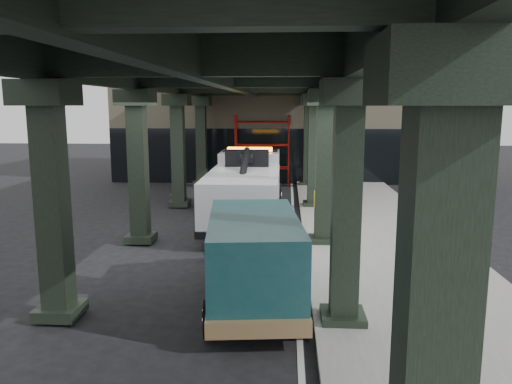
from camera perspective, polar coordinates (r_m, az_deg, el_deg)
The scene contains 8 objects.
ground at distance 14.58m, azimuth -2.20°, elevation -8.15°, with size 90.00×90.00×0.00m, color black.
sidewalk at distance 16.69m, azimuth 14.17°, elevation -5.85°, with size 5.00×40.00×0.15m, color gray.
lane_stripe at distance 16.42m, azimuth 4.46°, elevation -6.08°, with size 0.12×38.00×0.01m, color silver.
viaduct at distance 15.93m, azimuth -3.06°, elevation 13.28°, with size 7.40×32.00×6.40m.
building at distance 33.80m, azimuth 4.62°, elevation 8.96°, with size 22.00×10.00×8.00m, color #C6B793.
scaffolding at distance 28.57m, azimuth 0.73°, elevation 5.03°, with size 3.08×0.88×4.00m.
tow_truck at distance 19.39m, azimuth -1.08°, elevation 0.70°, with size 2.77×8.94×2.92m.
towed_van at distance 11.39m, azimuth -0.32°, elevation -7.33°, with size 2.56×5.40×2.12m.
Camera 1 is at (1.42, -13.79, 4.50)m, focal length 35.00 mm.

